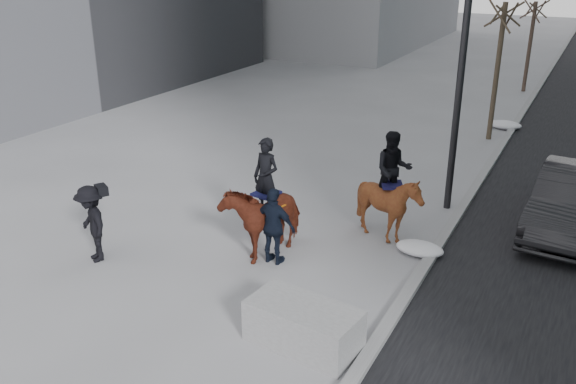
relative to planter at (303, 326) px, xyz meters
The scene contains 12 objects.
ground 2.60m from the planter, 135.99° to the left, with size 120.00×120.00×0.00m, color gray.
curb 11.85m from the planter, 84.41° to the left, with size 0.25×90.00×0.12m, color gray.
planter is the anchor object (origin of this frame).
car_near 8.17m from the planter, 62.60° to the left, with size 1.65×4.74×1.56m, color black.
tree_near 14.56m from the planter, 87.80° to the left, with size 1.20×1.20×5.35m, color #382C21, non-canonical shape.
tree_far 23.52m from the planter, 88.65° to the left, with size 1.20×1.20×4.68m, color #34271F, non-canonical shape.
mounted_left 3.78m from the planter, 130.04° to the left, with size 1.32×2.19×2.65m.
mounted_right 4.74m from the planter, 90.65° to the left, with size 1.92×2.01×2.64m.
feeder 3.13m from the planter, 128.02° to the left, with size 1.05×0.88×1.75m.
camera_crew 5.59m from the planter, behind, with size 1.31×1.14×1.75m.
lamppost 8.50m from the planter, 83.96° to the left, with size 0.25×2.10×9.09m.
snow_piles 11.25m from the planter, 85.65° to the left, with size 1.24×12.48×0.31m.
Camera 1 is at (5.73, -9.87, 6.49)m, focal length 38.00 mm.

